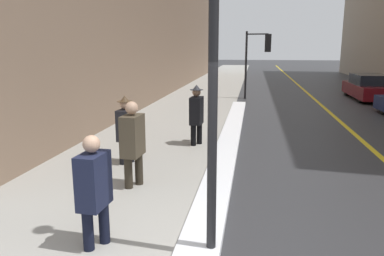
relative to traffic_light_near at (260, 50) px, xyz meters
The scene contains 9 objects.
sidewalk_slab 4.26m from the traffic_light_near, 153.04° to the right, with size 4.00×80.00×0.01m.
road_centre_stripe 4.16m from the traffic_light_near, 28.05° to the right, with size 0.16×80.00×0.00m.
snow_bank_curb 10.38m from the traffic_light_near, 95.09° to the right, with size 0.58×15.76×0.13m.
traffic_light_near is the anchor object (origin of this frame).
pedestrian_nearside 15.81m from the traffic_light_near, 98.36° to the right, with size 0.33×0.52×1.57m.
pedestrian_in_glasses 13.63m from the traffic_light_near, 100.62° to the right, with size 0.35×0.56×1.68m.
pedestrian_in_fedora 12.42m from the traffic_light_near, 104.70° to the right, with size 0.34×0.51×1.60m.
pedestrian_with_shoulder_bag 10.23m from the traffic_light_near, 100.12° to the right, with size 0.36×0.74×1.68m.
parked_car_maroon 6.06m from the traffic_light_near, ahead, with size 1.71×4.53×1.30m.
Camera 1 is at (0.82, -3.38, 2.67)m, focal length 35.00 mm.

